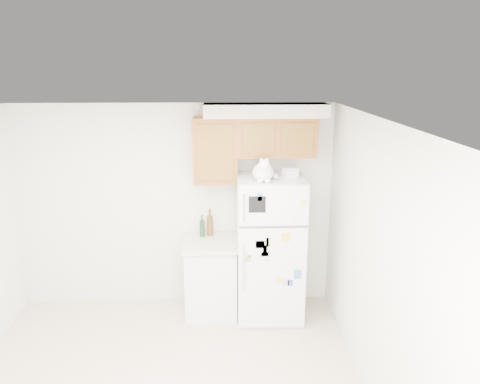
{
  "coord_description": "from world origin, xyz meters",
  "views": [
    {
      "loc": [
        0.59,
        -3.48,
        2.93
      ],
      "look_at": [
        0.77,
        1.55,
        1.55
      ],
      "focal_mm": 35.0,
      "sensor_mm": 36.0,
      "label": 1
    }
  ],
  "objects_px": {
    "refrigerator": "(270,248)",
    "bottle_amber": "(210,222)",
    "cat": "(263,171)",
    "base_counter": "(211,277)",
    "storage_box_back": "(290,172)",
    "bottle_green": "(202,226)",
    "storage_box_front": "(290,174)"
  },
  "relations": [
    {
      "from": "cat",
      "to": "bottle_green",
      "type": "xyz_separation_m",
      "value": [
        -0.69,
        0.39,
        -0.75
      ]
    },
    {
      "from": "base_counter",
      "to": "storage_box_front",
      "type": "distance_m",
      "value": 1.57
    },
    {
      "from": "storage_box_back",
      "to": "bottle_amber",
      "type": "distance_m",
      "value": 1.16
    },
    {
      "from": "storage_box_back",
      "to": "bottle_green",
      "type": "height_order",
      "value": "storage_box_back"
    },
    {
      "from": "refrigerator",
      "to": "storage_box_back",
      "type": "bearing_deg",
      "value": 14.12
    },
    {
      "from": "base_counter",
      "to": "cat",
      "type": "height_order",
      "value": "cat"
    },
    {
      "from": "cat",
      "to": "storage_box_front",
      "type": "bearing_deg",
      "value": 23.86
    },
    {
      "from": "bottle_amber",
      "to": "base_counter",
      "type": "bearing_deg",
      "value": -86.67
    },
    {
      "from": "bottle_amber",
      "to": "bottle_green",
      "type": "bearing_deg",
      "value": -158.86
    },
    {
      "from": "refrigerator",
      "to": "storage_box_front",
      "type": "bearing_deg",
      "value": -8.26
    },
    {
      "from": "base_counter",
      "to": "bottle_green",
      "type": "distance_m",
      "value": 0.62
    },
    {
      "from": "base_counter",
      "to": "bottle_amber",
      "type": "height_order",
      "value": "bottle_amber"
    },
    {
      "from": "base_counter",
      "to": "bottle_green",
      "type": "bearing_deg",
      "value": 123.85
    },
    {
      "from": "storage_box_back",
      "to": "storage_box_front",
      "type": "relative_size",
      "value": 1.2
    },
    {
      "from": "refrigerator",
      "to": "cat",
      "type": "relative_size",
      "value": 4.13
    },
    {
      "from": "bottle_green",
      "to": "bottle_amber",
      "type": "bearing_deg",
      "value": 21.14
    },
    {
      "from": "storage_box_front",
      "to": "bottle_green",
      "type": "distance_m",
      "value": 1.24
    },
    {
      "from": "cat",
      "to": "storage_box_back",
      "type": "distance_m",
      "value": 0.4
    },
    {
      "from": "cat",
      "to": "bottle_amber",
      "type": "height_order",
      "value": "cat"
    },
    {
      "from": "refrigerator",
      "to": "bottle_amber",
      "type": "height_order",
      "value": "refrigerator"
    },
    {
      "from": "refrigerator",
      "to": "base_counter",
      "type": "relative_size",
      "value": 1.85
    },
    {
      "from": "bottle_green",
      "to": "base_counter",
      "type": "bearing_deg",
      "value": -56.15
    },
    {
      "from": "refrigerator",
      "to": "base_counter",
      "type": "height_order",
      "value": "refrigerator"
    },
    {
      "from": "storage_box_front",
      "to": "bottle_amber",
      "type": "bearing_deg",
      "value": 138.88
    },
    {
      "from": "cat",
      "to": "storage_box_front",
      "type": "xyz_separation_m",
      "value": [
        0.31,
        0.14,
        -0.06
      ]
    },
    {
      "from": "base_counter",
      "to": "storage_box_back",
      "type": "height_order",
      "value": "storage_box_back"
    },
    {
      "from": "refrigerator",
      "to": "bottle_amber",
      "type": "xyz_separation_m",
      "value": [
        -0.7,
        0.26,
        0.23
      ]
    },
    {
      "from": "storage_box_front",
      "to": "bottle_green",
      "type": "bearing_deg",
      "value": 142.36
    },
    {
      "from": "storage_box_back",
      "to": "cat",
      "type": "bearing_deg",
      "value": -141.95
    },
    {
      "from": "bottle_green",
      "to": "bottle_amber",
      "type": "height_order",
      "value": "bottle_amber"
    },
    {
      "from": "bottle_amber",
      "to": "storage_box_front",
      "type": "bearing_deg",
      "value": -17.97
    },
    {
      "from": "cat",
      "to": "bottle_amber",
      "type": "xyz_separation_m",
      "value": [
        -0.6,
        0.43,
        -0.72
      ]
    }
  ]
}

